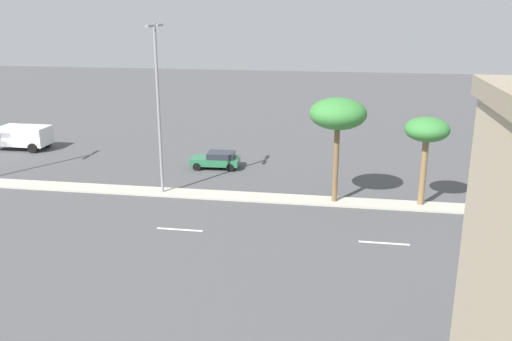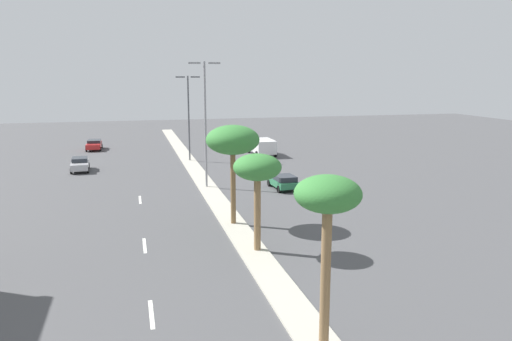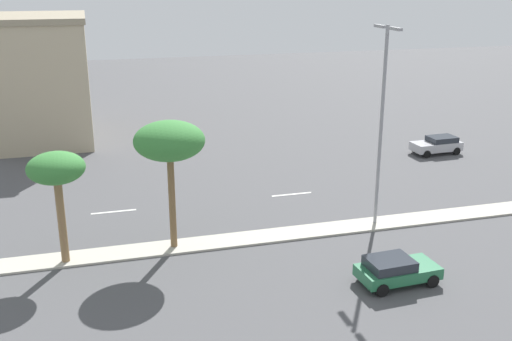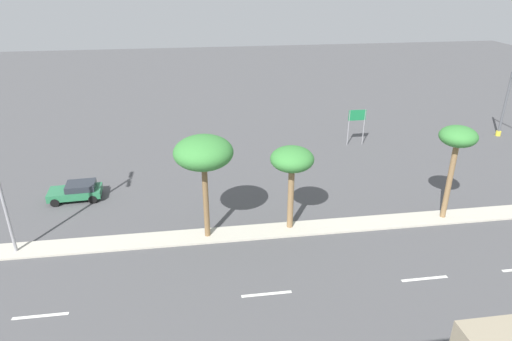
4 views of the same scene
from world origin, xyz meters
The scene contains 15 objects.
ground_plane centered at (0.00, 36.79, 0.00)m, with size 160.00×160.00×0.00m, color #4C4C4F.
median_curb centered at (0.00, 47.31, 0.06)m, with size 1.80×94.61×0.12m, color #B7B2A3.
lane_stripe_mid centered at (-6.30, 19.57, 0.01)m, with size 0.20×2.80×0.01m, color silver.
lane_stripe_far centered at (-6.30, 28.85, 0.01)m, with size 0.20×2.80×0.01m, color silver.
lane_stripe_leading centered at (-6.30, 40.71, 0.01)m, with size 0.20×2.80×0.01m, color silver.
palm_tree_mid centered at (0.04, 14.95, 5.95)m, with size 2.50×2.50×6.81m.
palm_tree_left centered at (0.28, 26.13, 5.03)m, with size 2.85×2.85×5.85m.
palm_tree_near centered at (-0.01, 31.79, 6.01)m, with size 3.71×3.71×6.99m.
street_lamp_trailing centered at (-0.08, 43.86, 6.77)m, with size 2.90×0.24×11.56m.
street_lamp_right centered at (0.14, 58.92, 6.10)m, with size 2.90×0.24×10.25m.
sedan_green_right centered at (6.80, 41.54, 0.73)m, with size 2.20×3.99×1.36m.
sedan_red_near centered at (-11.90, 71.69, 0.75)m, with size 2.11×4.54×1.37m.
sedan_silver_rear centered at (-12.41, 55.60, 0.77)m, with size 2.11×4.18×1.44m.
sedan_black_trailing centered at (11.22, 71.65, 0.72)m, with size 2.15×3.93×1.35m.
box_truck centered at (10.00, 61.03, 1.22)m, with size 2.73×5.68×2.14m.
Camera 2 is at (-6.82, -1.30, 10.50)m, focal length 34.62 mm.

